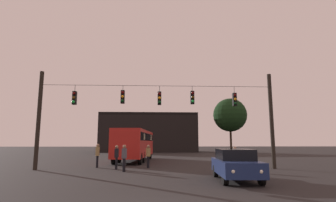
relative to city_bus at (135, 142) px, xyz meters
name	(u,v)px	position (x,y,z in m)	size (l,w,h in m)	color
ground_plane	(156,158)	(2.16, 4.86, -1.87)	(168.00, 168.00, 0.00)	black
overhead_signal_span	(157,113)	(2.15, -8.18, 2.09)	(16.85, 0.44, 6.87)	black
city_bus	(135,142)	(0.00, 0.00, 0.00)	(3.40, 11.17, 3.00)	#B21E19
car_near_right	(235,164)	(5.99, -13.80, -1.07)	(2.12, 4.44, 1.52)	navy
pedestrian_crossing_left	(124,156)	(0.04, -9.60, -0.91)	(0.30, 0.40, 1.70)	black
pedestrian_crossing_center	(98,154)	(-2.27, -6.72, -0.87)	(0.26, 0.38, 1.75)	black
pedestrian_crossing_right	(235,157)	(7.19, -9.75, -0.98)	(0.24, 0.36, 1.58)	black
pedestrian_near_bus	(117,156)	(-0.67, -8.05, -0.94)	(0.26, 0.37, 1.65)	black
pedestrian_trailing	(148,155)	(1.51, -7.07, -0.92)	(0.34, 0.42, 1.67)	black
corner_building	(149,133)	(0.74, 25.81, 1.79)	(18.22, 8.66, 7.31)	black
tree_left_silhouette	(230,115)	(15.62, 20.77, 4.89)	(6.07, 6.07, 9.80)	#2D2116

